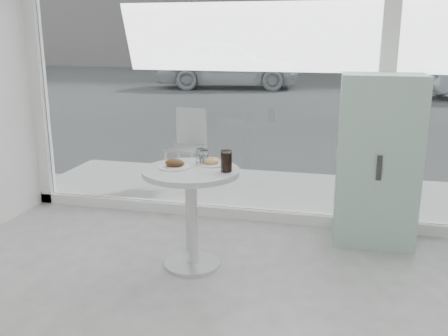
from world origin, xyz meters
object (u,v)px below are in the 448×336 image
(plate_fritter, at_px, (175,164))
(plate_donut, at_px, (211,162))
(cola_glass, at_px, (226,162))
(patio_chair, at_px, (187,142))
(water_tumbler_a, at_px, (201,157))
(mint_cabinet, at_px, (378,161))
(main_table, at_px, (191,197))
(water_tumbler_b, at_px, (204,158))
(car_white, at_px, (228,64))

(plate_fritter, height_order, plate_donut, plate_fritter)
(plate_donut, distance_m, cola_glass, 0.23)
(patio_chair, distance_m, water_tumbler_a, 1.88)
(mint_cabinet, relative_size, cola_glass, 9.17)
(main_table, xyz_separation_m, patio_chair, (-0.65, 1.92, -0.01))
(main_table, bearing_deg, water_tumbler_b, 69.97)
(mint_cabinet, height_order, water_tumbler_a, mint_cabinet)
(plate_donut, bearing_deg, water_tumbler_b, 176.90)
(plate_donut, distance_m, water_tumbler_b, 0.06)
(main_table, bearing_deg, patio_chair, 108.63)
(patio_chair, xyz_separation_m, water_tumbler_a, (0.67, -1.74, 0.28))
(cola_glass, bearing_deg, plate_fritter, 178.97)
(water_tumbler_a, height_order, cola_glass, cola_glass)
(main_table, distance_m, patio_chair, 2.02)
(plate_fritter, distance_m, water_tumbler_b, 0.24)
(water_tumbler_a, bearing_deg, car_white, 102.44)
(water_tumbler_b, xyz_separation_m, cola_glass, (0.21, -0.16, 0.03))
(mint_cabinet, height_order, water_tumbler_b, mint_cabinet)
(main_table, xyz_separation_m, car_white, (-2.78, 12.89, 0.23))
(plate_fritter, xyz_separation_m, cola_glass, (0.39, -0.01, 0.05))
(car_white, relative_size, plate_fritter, 19.63)
(water_tumbler_a, bearing_deg, plate_fritter, -129.61)
(mint_cabinet, relative_size, patio_chair, 1.64)
(plate_fritter, relative_size, water_tumbler_b, 2.15)
(water_tumbler_a, height_order, water_tumbler_b, water_tumbler_a)
(main_table, height_order, plate_donut, plate_donut)
(main_table, xyz_separation_m, plate_donut, (0.11, 0.15, 0.24))
(mint_cabinet, distance_m, water_tumbler_b, 1.47)
(mint_cabinet, bearing_deg, cola_glass, -144.78)
(car_white, bearing_deg, plate_donut, -175.94)
(plate_fritter, distance_m, plate_donut, 0.28)
(plate_fritter, bearing_deg, plate_donut, 32.25)
(main_table, bearing_deg, cola_glass, -0.80)
(main_table, relative_size, patio_chair, 0.89)
(plate_donut, bearing_deg, mint_cabinet, 28.07)
(plate_donut, xyz_separation_m, water_tumbler_b, (-0.06, 0.00, 0.03))
(car_white, xyz_separation_m, water_tumbler_a, (2.80, -12.71, 0.04))
(car_white, relative_size, water_tumbler_a, 39.23)
(patio_chair, relative_size, car_white, 0.19)
(mint_cabinet, relative_size, water_tumbler_b, 13.12)
(mint_cabinet, bearing_deg, plate_donut, -153.67)
(main_table, relative_size, water_tumbler_a, 6.60)
(patio_chair, bearing_deg, water_tumbler_b, -59.71)
(plate_fritter, height_order, water_tumbler_b, water_tumbler_b)
(mint_cabinet, bearing_deg, water_tumbler_a, -156.25)
(car_white, xyz_separation_m, cola_glass, (3.05, -12.89, 0.06))
(plate_donut, bearing_deg, patio_chair, 113.34)
(main_table, height_order, plate_fritter, plate_fritter)
(patio_chair, height_order, cola_glass, cola_glass)
(plate_donut, bearing_deg, main_table, -126.83)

